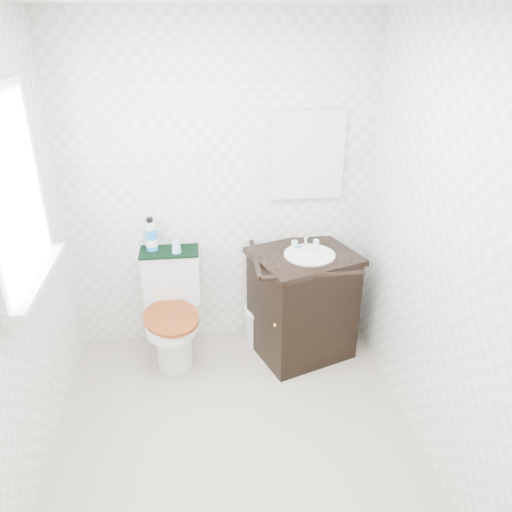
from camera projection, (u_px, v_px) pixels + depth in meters
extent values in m
plane|color=#ACA28A|center=(237.00, 446.00, 3.00)|extent=(2.40, 2.40, 0.00)
plane|color=white|center=(221.00, 192.00, 3.55)|extent=(2.40, 0.00, 2.40)
plane|color=white|center=(264.00, 460.00, 1.40)|extent=(2.40, 0.00, 2.40)
plane|color=white|center=(1.00, 280.00, 2.36)|extent=(0.00, 2.40, 2.40)
plane|color=white|center=(444.00, 257.00, 2.59)|extent=(0.00, 2.40, 2.40)
cube|color=white|center=(10.00, 193.00, 2.44)|extent=(0.02, 0.70, 0.90)
cube|color=silver|center=(307.00, 156.00, 3.48)|extent=(0.50, 0.02, 0.60)
cylinder|color=white|center=(174.00, 343.00, 3.60)|extent=(0.25, 0.25, 0.39)
cube|color=white|center=(175.00, 324.00, 3.83)|extent=(0.25, 0.28, 0.39)
cube|color=white|center=(171.00, 279.00, 3.68)|extent=(0.41, 0.18, 0.37)
cube|color=white|center=(169.00, 255.00, 3.59)|extent=(0.43, 0.20, 0.03)
cylinder|color=white|center=(172.00, 323.00, 3.48)|extent=(0.37, 0.37, 0.08)
cylinder|color=maroon|center=(171.00, 317.00, 3.46)|extent=(0.46, 0.46, 0.03)
cube|color=black|center=(302.00, 306.00, 3.70)|extent=(0.80, 0.74, 0.78)
cube|color=black|center=(304.00, 256.00, 3.52)|extent=(0.85, 0.79, 0.04)
cylinder|color=white|center=(310.00, 255.00, 3.48)|extent=(0.36, 0.36, 0.01)
ellipsoid|color=white|center=(309.00, 262.00, 3.51)|extent=(0.31, 0.31, 0.16)
cylinder|color=silver|center=(305.00, 240.00, 3.60)|extent=(0.02, 0.02, 0.10)
cube|color=white|center=(259.00, 328.00, 3.88)|extent=(0.20, 0.16, 0.28)
cube|color=white|center=(259.00, 311.00, 3.82)|extent=(0.22, 0.18, 0.03)
cube|color=black|center=(169.00, 252.00, 3.58)|extent=(0.42, 0.22, 0.02)
cylinder|color=#1A81E0|center=(152.00, 239.00, 3.56)|extent=(0.09, 0.09, 0.16)
cylinder|color=silver|center=(150.00, 225.00, 3.51)|extent=(0.09, 0.09, 0.05)
cylinder|color=black|center=(150.00, 220.00, 3.50)|extent=(0.05, 0.05, 0.03)
cone|color=#99D0FB|center=(176.00, 247.00, 3.53)|extent=(0.07, 0.07, 0.08)
ellipsoid|color=#1B857B|center=(298.00, 247.00, 3.59)|extent=(0.08, 0.05, 0.02)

